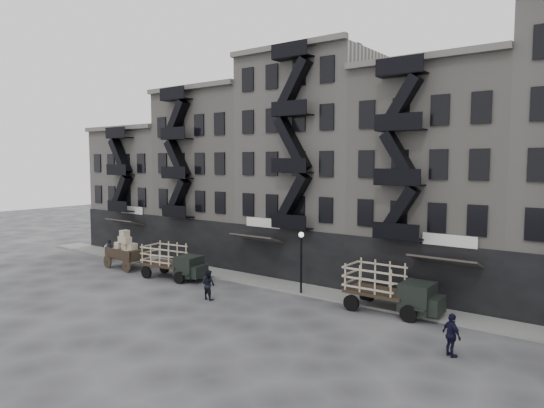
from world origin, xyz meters
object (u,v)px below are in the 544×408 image
Objects in this scene: stake_truck_east at (390,286)px; horse at (106,250)px; policeman at (452,335)px; wagon at (126,247)px; stake_truck_west at (173,259)px; pedestrian_west at (109,250)px; pedestrian_mid at (208,285)px.

horse is at bearing -179.57° from stake_truck_east.
stake_truck_east reaches higher than horse.
wagon is at bearing 30.76° from policeman.
pedestrian_west is (-9.94, 1.23, -0.56)m from stake_truck_west.
stake_truck_east is (22.67, 1.94, -0.20)m from wagon.
stake_truck_east reaches higher than pedestrian_mid.
horse is 0.33× the size of stake_truck_west.
horse is 0.46× the size of wagon.
stake_truck_west is at bearing -82.44° from horse.
pedestrian_west is (-26.64, -0.81, -0.69)m from stake_truck_east.
wagon is 1.90× the size of policeman.
pedestrian_mid is at bearing -157.46° from stake_truck_east.
wagon is at bearing -175.45° from stake_truck_east.
policeman is at bearing -42.70° from stake_truck_east.
policeman is (4.93, -4.49, -0.61)m from stake_truck_east.
stake_truck_east reaches higher than policeman.
policeman reaches higher than pedestrian_mid.
horse is 0.31× the size of stake_truck_east.
horse is 11.26m from stake_truck_west.
stake_truck_east is 6.69m from policeman.
policeman reaches higher than horse.
wagon reaches higher than policeman.
stake_truck_west is 2.67× the size of policeman.
policeman is at bearing -2.88° from wagon.
pedestrian_mid is 0.96× the size of policeman.
stake_truck_east is at bearing 7.29° from wagon.
horse is 27.83m from stake_truck_east.
stake_truck_west is at bearing -173.40° from stake_truck_east.
policeman is at bearing -13.00° from stake_truck_west.
pedestrian_west is at bearing 166.44° from wagon.
wagon reaches higher than stake_truck_east.
wagon is at bearing -9.65° from pedestrian_mid.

